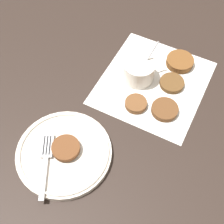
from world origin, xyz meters
TOP-DOWN VIEW (x-y plane):
  - ground_plane at (0.00, 0.00)m, footprint 4.00×4.00m
  - napkin at (-0.02, 0.01)m, footprint 0.33×0.30m
  - sauce_bowl at (-0.02, 0.06)m, footprint 0.10×0.09m
  - fritter_0 at (-0.10, -0.04)m, footprint 0.07×0.07m
  - fritter_1 at (-0.01, -0.04)m, footprint 0.07×0.07m
  - fritter_2 at (0.07, -0.04)m, footprint 0.08×0.08m
  - fritter_3 at (-0.12, 0.03)m, footprint 0.06×0.06m
  - serving_plate at (-0.32, 0.14)m, footprint 0.23×0.23m
  - fritter_on_plate at (-0.31, 0.14)m, footprint 0.07×0.07m
  - fork at (-0.35, 0.17)m, footprint 0.16×0.09m

SIDE VIEW (x-z plane):
  - ground_plane at x=0.00m, z-range 0.00..0.00m
  - napkin at x=-0.02m, z-range 0.00..0.00m
  - fritter_1 at x=-0.01m, z-range 0.00..0.02m
  - serving_plate at x=-0.32m, z-range 0.00..0.02m
  - fritter_3 at x=-0.12m, z-range 0.00..0.02m
  - fritter_0 at x=-0.10m, z-range 0.00..0.02m
  - fritter_2 at x=0.07m, z-range 0.00..0.02m
  - fork at x=-0.35m, z-range 0.02..0.03m
  - fritter_on_plate at x=-0.31m, z-range 0.02..0.03m
  - sauce_bowl at x=-0.02m, z-range -0.03..0.09m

